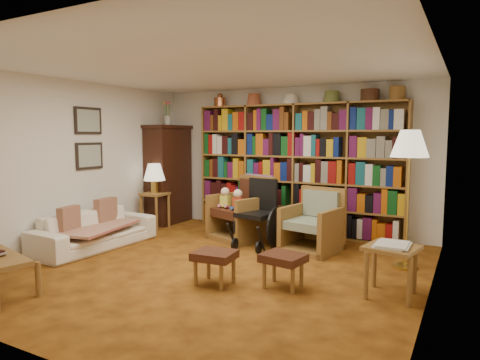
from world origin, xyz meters
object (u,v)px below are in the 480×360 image
Objects in this scene: wheelchair at (259,216)px; floor_lamp at (410,149)px; sofa at (95,230)px; armchair_leather at (244,213)px; armchair_sage at (314,226)px; side_table_lamp at (155,202)px; footstool_a at (215,257)px; footstool_b at (283,260)px; side_table_papers at (392,254)px.

floor_lamp is at bearing -3.11° from wheelchair.
floor_lamp is (2.12, -0.12, 1.04)m from wheelchair.
sofa is 2.33m from armchair_leather.
sofa is at bearing -153.12° from armchair_sage.
wheelchair is 0.58× the size of floor_lamp.
side_table_lamp is at bearing 174.69° from wheelchair.
armchair_leather reaches higher than sofa.
armchair_leather reaches higher than footstool_a.
floor_lamp reaches higher than armchair_sage.
sofa is at bearing -135.12° from armchair_leather.
footstool_b is at bearing -51.49° from armchair_leather.
armchair_sage is at bearing 12.05° from wheelchair.
armchair_leather is 2.26m from footstool_a.
side_table_lamp reaches higher than sofa.
sofa reaches higher than footstool_a.
wheelchair is (2.18, -0.20, -0.01)m from side_table_lamp.
floor_lamp reaches higher than side_table_lamp.
side_table_lamp is at bearing 152.06° from footstool_b.
side_table_lamp is at bearing -175.38° from armchair_leather.
sofa is 3.12m from footstool_b.
armchair_leather is at bearing 109.55° from footstool_a.
wheelchair is at bearing 124.49° from footstool_b.
wheelchair is at bearing -5.31° from side_table_lamp.
side_table_lamp is 3.64m from footstool_b.
armchair_sage is (3.00, -0.03, -0.13)m from side_table_lamp.
wheelchair is 1.75× the size of side_table_papers.
wheelchair is 2.11× the size of footstool_a.
wheelchair reaches higher than side_table_lamp.
footstool_b is at bearing -165.09° from side_table_papers.
footstool_a is at bearing -99.14° from sofa.
armchair_leather reaches higher than side_table_lamp.
side_table_papers is at bearing -90.00° from floor_lamp.
footstool_b is (-1.09, -1.39, -1.19)m from floor_lamp.
side_table_papers is 1.17× the size of footstool_b.
wheelchair is (-0.81, -0.17, 0.12)m from armchair_sage.
floor_lamp is at bearing 51.90° from footstool_b.
armchair_leather is 2.19× the size of footstool_b.
side_table_lamp is 1.34× the size of footstool_a.
armchair_leather is at bearing 169.81° from floor_lamp.
floor_lamp reaches higher than footstool_a.
side_table_lamp is at bearing 161.79° from side_table_papers.
floor_lamp is 3.52× the size of footstool_b.
side_table_papers is 1.89m from footstool_a.
wheelchair is at bearing -38.22° from armchair_leather.
armchair_sage is at bearing 167.52° from floor_lamp.
footstool_a is (-0.50, -1.95, -0.03)m from armchair_sage.
side_table_lamp is 0.64× the size of wheelchair.
footstool_a is at bearing -70.45° from armchair_leather.
floor_lamp reaches higher than footstool_b.
floor_lamp is (2.56, -0.46, 1.09)m from armchair_leather.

